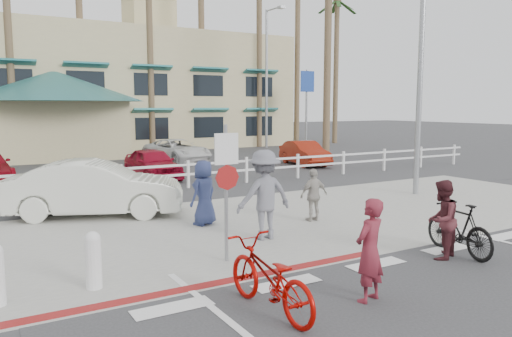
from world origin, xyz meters
TOP-DOWN VIEW (x-y plane):
  - ground at (0.00, 0.00)m, footprint 140.00×140.00m
  - bike_path at (0.00, -2.00)m, footprint 12.00×16.00m
  - sidewalk_plaza at (0.00, 4.50)m, footprint 22.00×7.00m
  - cross_street at (0.00, 8.50)m, footprint 40.00×5.00m
  - parking_lot at (0.00, 18.00)m, footprint 50.00×16.00m
  - curb_red at (-3.00, 1.20)m, footprint 7.00×0.25m
  - rail_fence at (0.50, 10.50)m, footprint 29.40×0.16m
  - building at (2.00, 31.00)m, footprint 28.00×16.00m
  - sign_post at (-2.30, 2.20)m, footprint 0.50×0.10m
  - bollard_0 at (-4.80, 2.00)m, footprint 0.26×0.26m
  - streetlight_0 at (6.50, 5.50)m, footprint 0.60×2.00m
  - streetlight_1 at (12.00, 24.00)m, footprint 0.60×2.00m
  - info_sign at (14.00, 22.00)m, footprint 1.20×0.16m
  - palm_3 at (-4.00, 25.00)m, footprint 4.00×4.00m
  - palm_4 at (0.00, 26.00)m, footprint 4.00×4.00m
  - palm_5 at (4.00, 25.00)m, footprint 4.00×4.00m
  - palm_6 at (8.00, 26.00)m, footprint 4.00×4.00m
  - palm_7 at (12.00, 25.00)m, footprint 4.00×4.00m
  - palm_8 at (16.00, 26.00)m, footprint 4.00×4.00m
  - palm_9 at (19.00, 25.00)m, footprint 4.00×4.00m
  - palm_11 at (11.00, 16.00)m, footprint 4.00×4.00m
  - bike_red at (-2.87, -0.23)m, footprint 0.80×2.04m
  - rider_red at (-1.34, -0.63)m, footprint 0.66×0.53m
  - bike_black at (1.88, 0.27)m, footprint 0.76×1.82m
  - rider_black at (1.35, 0.26)m, footprint 0.91×0.82m
  - pedestrian_a at (-0.85, 3.21)m, footprint 1.32×0.80m
  - pedestrian_child at (1.14, 4.03)m, footprint 0.81×0.35m
  - pedestrian_b at (-1.45, 5.08)m, footprint 0.94×0.81m
  - car_white_sedan at (-3.52, 7.46)m, footprint 4.83×3.23m
  - lot_car_2 at (0.06, 13.36)m, footprint 1.59×3.72m
  - lot_car_3 at (8.14, 14.08)m, footprint 1.88×3.81m
  - lot_car_5 at (3.19, 18.64)m, footprint 2.82×4.64m

SIDE VIEW (x-z plane):
  - ground at x=0.00m, z-range 0.00..0.00m
  - parking_lot at x=0.00m, z-range 0.00..0.01m
  - bike_path at x=0.00m, z-range 0.00..0.01m
  - cross_street at x=0.00m, z-range 0.00..0.01m
  - sidewalk_plaza at x=0.00m, z-range 0.00..0.01m
  - curb_red at x=-3.00m, z-range 0.00..0.02m
  - bollard_0 at x=-4.80m, z-range 0.00..0.95m
  - rail_fence at x=0.50m, z-range 0.00..1.00m
  - bike_red at x=-2.87m, z-range 0.00..1.05m
  - bike_black at x=1.88m, z-range 0.00..1.06m
  - lot_car_3 at x=8.14m, z-range 0.00..1.20m
  - lot_car_5 at x=3.19m, z-range 0.00..1.20m
  - lot_car_2 at x=0.06m, z-range 0.00..1.25m
  - pedestrian_child at x=1.14m, z-range 0.00..1.36m
  - car_white_sedan at x=-3.52m, z-range 0.00..1.51m
  - rider_black at x=1.35m, z-range 0.00..1.54m
  - rider_red at x=-1.34m, z-range 0.00..1.58m
  - pedestrian_b at x=-1.45m, z-range 0.00..1.62m
  - pedestrian_a at x=-0.85m, z-range 0.00..1.99m
  - sign_post at x=-2.30m, z-range 0.00..2.90m
  - info_sign at x=14.00m, z-range 0.00..5.60m
  - streetlight_0 at x=6.50m, z-range 0.00..9.00m
  - streetlight_1 at x=12.00m, z-range 0.00..9.50m
  - building at x=2.00m, z-range 0.00..11.30m
  - palm_5 at x=4.00m, z-range 0.00..13.00m
  - palm_9 at x=19.00m, z-range 0.00..13.00m
  - palm_3 at x=-4.00m, z-range 0.00..14.00m
  - palm_7 at x=12.00m, z-range 0.00..14.00m
  - palm_11 at x=11.00m, z-range 0.00..14.00m
  - palm_4 at x=0.00m, z-range 0.00..15.00m
  - palm_8 at x=16.00m, z-range 0.00..15.00m
  - palm_6 at x=8.00m, z-range 0.00..17.00m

